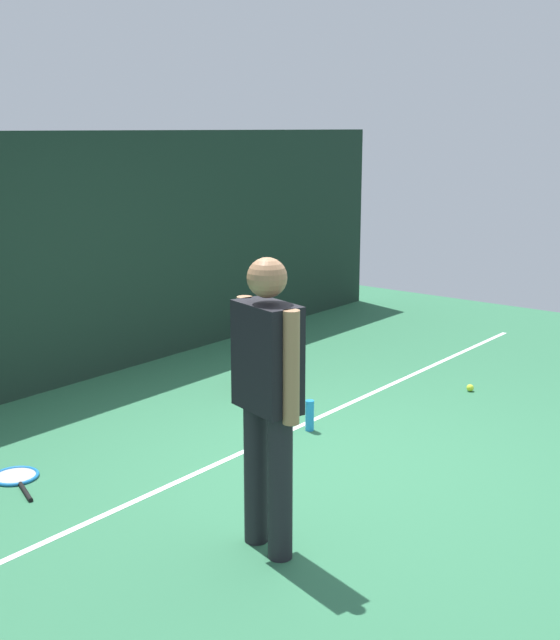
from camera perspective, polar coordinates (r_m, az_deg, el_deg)
ground_plane at (r=6.16m, az=2.96°, el=-9.63°), size 12.00×12.00×0.00m
back_fence at (r=7.90m, az=-14.98°, el=3.88°), size 10.00×0.10×2.35m
court_line at (r=6.48m, az=-1.19°, el=-8.42°), size 9.00×0.05×0.00m
tennis_player at (r=4.60m, az=-0.87°, el=-4.74°), size 0.32×0.51×1.70m
tennis_racket at (r=6.13m, az=-17.62°, el=-10.24°), size 0.42×0.63×0.03m
backpack at (r=7.66m, az=-1.34°, el=-3.34°), size 0.35×0.35×0.44m
tennis_ball_near_player at (r=7.88m, az=12.90°, el=-4.55°), size 0.07×0.07×0.07m
water_bottle at (r=6.70m, az=2.05°, el=-6.56°), size 0.07×0.07×0.25m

